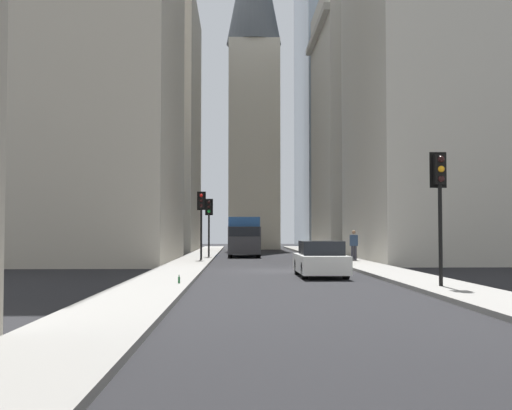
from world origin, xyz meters
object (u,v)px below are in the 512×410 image
(traffic_light_foreground, at_px, (440,187))
(delivery_truck, at_px, (244,236))
(sedan_white, at_px, (321,260))
(traffic_light_far_junction, at_px, (209,214))
(pedestrian, at_px, (354,244))
(discarded_bottle, at_px, (179,280))
(traffic_light_midblock, at_px, (201,209))

(traffic_light_foreground, bearing_deg, delivery_truck, 11.67)
(sedan_white, bearing_deg, traffic_light_far_junction, 16.47)
(traffic_light_far_junction, relative_size, pedestrian, 2.23)
(pedestrian, bearing_deg, sedan_white, 163.49)
(traffic_light_foreground, height_order, discarded_bottle, traffic_light_foreground)
(traffic_light_foreground, height_order, pedestrian, traffic_light_foreground)
(traffic_light_midblock, bearing_deg, pedestrian, -97.47)
(traffic_light_foreground, bearing_deg, sedan_white, 25.52)
(traffic_light_foreground, bearing_deg, traffic_light_far_junction, 18.89)
(sedan_white, height_order, traffic_light_midblock, traffic_light_midblock)
(sedan_white, distance_m, traffic_light_far_junction, 18.41)
(delivery_truck, height_order, traffic_light_far_junction, traffic_light_far_junction)
(sedan_white, bearing_deg, discarded_bottle, 132.79)
(sedan_white, bearing_deg, delivery_truck, 7.44)
(traffic_light_far_junction, xyz_separation_m, pedestrian, (-5.91, -8.62, -1.89))
(traffic_light_far_junction, bearing_deg, sedan_white, -163.53)
(delivery_truck, height_order, traffic_light_midblock, traffic_light_midblock)
(delivery_truck, relative_size, sedan_white, 1.50)
(delivery_truck, relative_size, traffic_light_far_junction, 1.68)
(traffic_light_midblock, height_order, pedestrian, traffic_light_midblock)
(traffic_light_foreground, bearing_deg, pedestrian, -1.85)
(traffic_light_foreground, height_order, traffic_light_midblock, traffic_light_foreground)
(delivery_truck, height_order, traffic_light_foreground, traffic_light_foreground)
(discarded_bottle, bearing_deg, delivery_truck, -5.11)
(sedan_white, xyz_separation_m, traffic_light_midblock, (12.77, 5.42, 2.45))
(delivery_truck, relative_size, traffic_light_midblock, 1.60)
(traffic_light_far_junction, height_order, discarded_bottle, traffic_light_far_junction)
(traffic_light_midblock, bearing_deg, discarded_bottle, -179.09)
(delivery_truck, distance_m, sedan_white, 21.65)
(traffic_light_foreground, xyz_separation_m, discarded_bottle, (1.25, 8.01, -2.89))
(delivery_truck, bearing_deg, pedestrian, -147.64)
(traffic_light_foreground, distance_m, pedestrian, 17.75)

